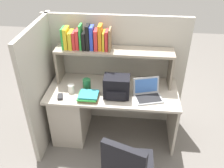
% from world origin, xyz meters
% --- Properties ---
extents(ground_plane, '(8.00, 8.00, 0.00)m').
position_xyz_m(ground_plane, '(0.00, 0.00, 0.00)').
color(ground_plane, slate).
extents(desk, '(1.60, 0.70, 0.73)m').
position_xyz_m(desk, '(-0.39, 0.00, 0.40)').
color(desk, beige).
rests_on(desk, ground_plane).
extents(cubicle_partition_rear, '(1.84, 0.05, 1.55)m').
position_xyz_m(cubicle_partition_rear, '(0.00, 0.38, 0.78)').
color(cubicle_partition_rear, '#B2ADA0').
rests_on(cubicle_partition_rear, ground_plane).
extents(cubicle_partition_left, '(0.05, 1.06, 1.55)m').
position_xyz_m(cubicle_partition_left, '(-0.85, -0.05, 0.78)').
color(cubicle_partition_left, '#B2ADA0').
rests_on(cubicle_partition_left, ground_plane).
extents(overhead_hutch, '(1.44, 0.28, 0.45)m').
position_xyz_m(overhead_hutch, '(0.00, 0.20, 1.08)').
color(overhead_hutch, gray).
rests_on(overhead_hutch, desk).
extents(reference_books_on_shelf, '(0.58, 0.18, 0.30)m').
position_xyz_m(reference_books_on_shelf, '(-0.33, 0.20, 1.31)').
color(reference_books_on_shelf, green).
rests_on(reference_books_on_shelf, overhead_hutch).
extents(laptop, '(0.37, 0.33, 0.22)m').
position_xyz_m(laptop, '(0.42, -0.11, 0.78)').
color(laptop, '#B7BABF').
rests_on(laptop, desk).
extents(backpack, '(0.30, 0.22, 0.26)m').
position_xyz_m(backpack, '(0.06, -0.12, 0.86)').
color(backpack, black).
rests_on(backpack, desk).
extents(computer_mouse, '(0.08, 0.12, 0.03)m').
position_xyz_m(computer_mouse, '(-0.59, -0.22, 0.75)').
color(computer_mouse, '#262628').
rests_on(computer_mouse, desk).
extents(paper_cup, '(0.08, 0.08, 0.10)m').
position_xyz_m(paper_cup, '(-0.49, -0.09, 0.78)').
color(paper_cup, white).
rests_on(paper_cup, desk).
extents(snack_canister, '(0.10, 0.10, 0.14)m').
position_xyz_m(snack_canister, '(-0.31, -0.01, 0.80)').
color(snack_canister, '#26723F').
rests_on(snack_canister, desk).
extents(desk_book_stack, '(0.24, 0.21, 0.07)m').
position_xyz_m(desk_book_stack, '(-0.26, -0.20, 0.76)').
color(desk_book_stack, olive).
rests_on(desk_book_stack, desk).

